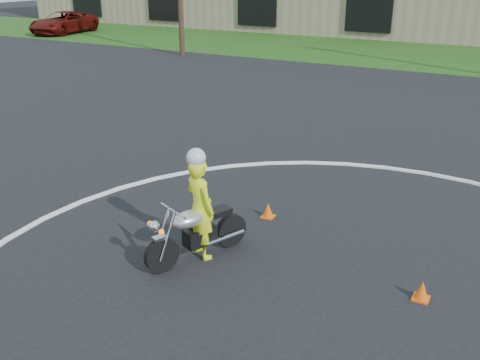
% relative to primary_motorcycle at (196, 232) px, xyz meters
% --- Properties ---
extents(primary_motorcycle, '(1.02, 1.85, 1.03)m').
position_rel_primary_motorcycle_xyz_m(primary_motorcycle, '(0.00, 0.00, 0.00)').
color(primary_motorcycle, black).
rests_on(primary_motorcycle, ground).
extents(rider_primary_grp, '(0.75, 0.63, 1.92)m').
position_rel_primary_motorcycle_xyz_m(rider_primary_grp, '(0.01, 0.13, 0.42)').
color(rider_primary_grp, '#EDFF1A').
rests_on(rider_primary_grp, ground).
extents(pickup_grp, '(3.06, 5.63, 1.50)m').
position_rel_primary_motorcycle_xyz_m(pickup_grp, '(-25.30, 21.98, 0.25)').
color(pickup_grp, '#560D09').
rests_on(pickup_grp, ground).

